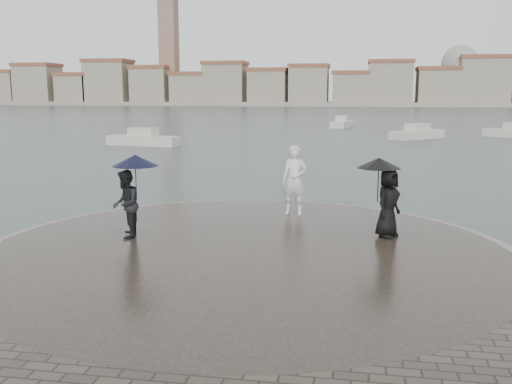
# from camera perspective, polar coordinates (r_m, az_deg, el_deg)

# --- Properties ---
(ground) EXTENTS (400.00, 400.00, 0.00)m
(ground) POSITION_cam_1_polar(r_m,az_deg,el_deg) (9.99, -4.97, -12.97)
(ground) COLOR #2B3835
(ground) RESTS_ON ground
(kerb_ring) EXTENTS (12.50, 12.50, 0.32)m
(kerb_ring) POSITION_cam_1_polar(r_m,az_deg,el_deg) (13.15, -1.00, -6.51)
(kerb_ring) COLOR gray
(kerb_ring) RESTS_ON ground
(quay_tip) EXTENTS (11.90, 11.90, 0.36)m
(quay_tip) POSITION_cam_1_polar(r_m,az_deg,el_deg) (13.14, -1.00, -6.42)
(quay_tip) COLOR #2D261E
(quay_tip) RESTS_ON ground
(statue) EXTENTS (0.77, 0.53, 2.02)m
(statue) POSITION_cam_1_polar(r_m,az_deg,el_deg) (16.59, 3.87, 1.20)
(statue) COLOR silver
(statue) RESTS_ON quay_tip
(visitor_left) EXTENTS (1.23, 1.14, 2.04)m
(visitor_left) POSITION_cam_1_polar(r_m,az_deg,el_deg) (14.19, -12.65, 0.06)
(visitor_left) COLOR black
(visitor_left) RESTS_ON quay_tip
(visitor_right) EXTENTS (1.24, 1.15, 1.95)m
(visitor_right) POSITION_cam_1_polar(r_m,az_deg,el_deg) (14.31, 12.81, 0.08)
(visitor_right) COLOR black
(visitor_right) RESTS_ON quay_tip
(far_skyline) EXTENTS (260.00, 20.00, 37.00)m
(far_skyline) POSITION_cam_1_polar(r_m,az_deg,el_deg) (169.82, 7.29, 10.41)
(far_skyline) COLOR gray
(far_skyline) RESTS_ON ground
(boats) EXTENTS (34.72, 29.44, 1.50)m
(boats) POSITION_cam_1_polar(r_m,az_deg,el_deg) (52.34, 10.46, 5.91)
(boats) COLOR beige
(boats) RESTS_ON ground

